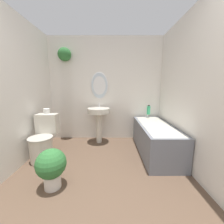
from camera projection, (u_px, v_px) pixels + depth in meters
wall_back at (103, 88)px, 3.28m from camera, size 2.74×0.29×2.40m
wall_left at (4, 91)px, 1.89m from camera, size 0.06×2.93×2.40m
wall_right at (198, 91)px, 1.89m from camera, size 0.06×2.93×2.40m
toilet at (44, 140)px, 2.41m from camera, size 0.40×0.59×0.77m
pedestal_sink at (99, 116)px, 3.08m from camera, size 0.50×0.50×0.90m
bathtub at (155, 138)px, 2.65m from camera, size 0.60×1.49×0.63m
shampoo_bottle at (149, 110)px, 3.18m from camera, size 0.08×0.08×0.22m
potted_plant at (51, 166)px, 1.70m from camera, size 0.37×0.37×0.51m
toilet_paper_roll at (46, 111)px, 2.52m from camera, size 0.11×0.11×0.10m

